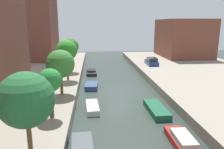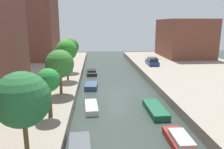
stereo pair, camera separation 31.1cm
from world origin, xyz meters
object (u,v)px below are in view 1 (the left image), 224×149
object	(u,v)px
street_tree_2	(60,64)
moored_boat_right_2	(156,109)
street_tree_3	(67,50)
street_tree_0	(26,100)
moored_boat_left_2	(92,107)
low_block_right	(183,38)
street_tree_1	(50,81)
parked_car	(152,62)
moored_boat_left_4	(91,72)
moored_boat_right_1	(183,142)
moored_boat_left_3	(91,86)
street_tree_4	(71,47)
moored_boat_left_1	(82,149)

from	to	relation	value
street_tree_2	moored_boat_right_2	world-z (taller)	street_tree_2
street_tree_2	street_tree_3	size ratio (longest dim) A/B	0.89
street_tree_0	moored_boat_left_2	size ratio (longest dim) A/B	1.47
low_block_right	street_tree_1	size ratio (longest dim) A/B	3.18
parked_car	moored_boat_left_4	world-z (taller)	parked_car
low_block_right	street_tree_1	distance (m)	40.76
moored_boat_right_1	moored_boat_right_2	bearing A→B (deg)	90.59
moored_boat_left_2	moored_boat_right_1	xyz separation A→B (m)	(6.37, -7.43, 0.11)
street_tree_3	parked_car	world-z (taller)	street_tree_3
street_tree_3	moored_boat_right_2	bearing A→B (deg)	-45.53
moored_boat_left_3	moored_boat_left_4	distance (m)	8.44
low_block_right	street_tree_1	bearing A→B (deg)	-127.04
low_block_right	moored_boat_left_2	bearing A→B (deg)	-126.26
street_tree_4	moored_boat_left_1	bearing A→B (deg)	-83.01
street_tree_3	street_tree_4	world-z (taller)	street_tree_3
street_tree_4	moored_boat_right_1	bearing A→B (deg)	-65.63
street_tree_2	street_tree_3	bearing A→B (deg)	90.00
moored_boat_right_2	moored_boat_left_3	bearing A→B (deg)	126.23
street_tree_0	street_tree_3	world-z (taller)	street_tree_3
street_tree_0	moored_boat_left_4	size ratio (longest dim) A/B	1.36
street_tree_0	moored_boat_left_1	distance (m)	5.61
low_block_right	moored_boat_left_4	distance (m)	25.44
moored_boat_left_4	street_tree_3	bearing A→B (deg)	-112.97
street_tree_3	street_tree_2	bearing A→B (deg)	-90.00
moored_boat_left_4	street_tree_1	bearing A→B (deg)	-99.06
moored_boat_left_1	moored_boat_right_1	size ratio (longest dim) A/B	0.79
street_tree_1	street_tree_2	size ratio (longest dim) A/B	0.84
street_tree_2	moored_boat_right_1	distance (m)	14.39
moored_boat_right_1	moored_boat_left_4	bearing A→B (deg)	105.56
low_block_right	street_tree_0	distance (m)	45.91
street_tree_2	street_tree_4	size ratio (longest dim) A/B	0.92
street_tree_2	street_tree_4	xyz separation A→B (m)	(0.00, 11.51, 0.66)
low_block_right	moored_boat_left_2	world-z (taller)	low_block_right
low_block_right	moored_boat_left_4	bearing A→B (deg)	-149.05
moored_boat_left_3	street_tree_3	bearing A→B (deg)	162.10
street_tree_4	moored_boat_right_1	world-z (taller)	street_tree_4
parked_car	moored_boat_left_1	bearing A→B (deg)	-114.20
parked_car	street_tree_3	bearing A→B (deg)	-145.22
low_block_right	moored_boat_right_1	distance (m)	39.58
street_tree_2	street_tree_3	distance (m)	6.27
moored_boat_left_1	moored_boat_left_2	size ratio (longest dim) A/B	1.01
street_tree_4	moored_boat_left_4	xyz separation A→B (m)	(3.14, 2.13, -4.67)
street_tree_1	street_tree_3	size ratio (longest dim) A/B	0.75
street_tree_0	parked_car	bearing A→B (deg)	63.17
street_tree_4	street_tree_1	bearing A→B (deg)	-90.00
street_tree_3	moored_boat_left_3	world-z (taller)	street_tree_3
street_tree_1	moored_boat_left_1	size ratio (longest dim) A/B	1.15
street_tree_0	moored_boat_right_2	world-z (taller)	street_tree_0
low_block_right	moored_boat_left_1	world-z (taller)	low_block_right
moored_boat_left_1	moored_boat_left_3	xyz separation A→B (m)	(0.56, 15.23, -0.03)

